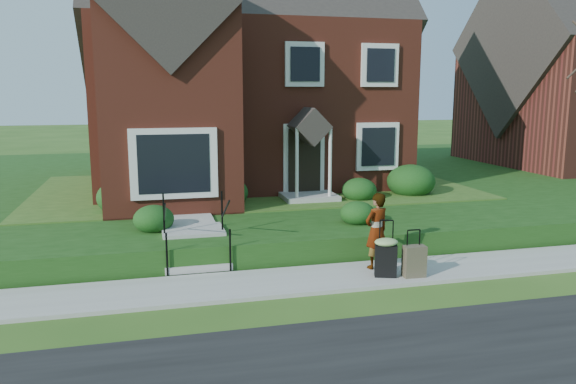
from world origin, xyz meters
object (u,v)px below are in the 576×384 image
object	(u,v)px
front_steps	(195,242)
suitcase_black	(386,255)
woman	(377,231)
suitcase_olive	(414,261)

from	to	relation	value
front_steps	suitcase_black	size ratio (longest dim) A/B	1.73
woman	suitcase_black	size ratio (longest dim) A/B	1.39
woman	suitcase_olive	size ratio (longest dim) A/B	1.67
front_steps	woman	distance (m)	4.03
suitcase_black	suitcase_olive	distance (m)	0.59
front_steps	suitcase_olive	xyz separation A→B (m)	(4.22, -2.29, -0.07)
front_steps	suitcase_olive	bearing A→B (deg)	-28.48
suitcase_olive	suitcase_black	bearing A→B (deg)	165.83
front_steps	suitcase_black	xyz separation A→B (m)	(3.66, -2.13, 0.06)
woman	suitcase_olive	xyz separation A→B (m)	(0.53, -0.73, -0.49)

